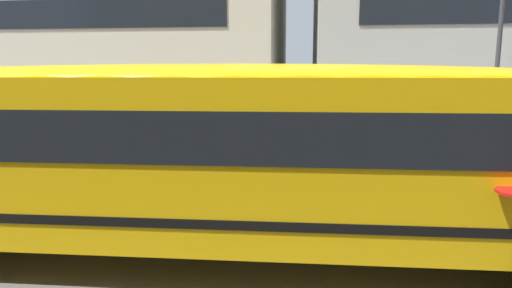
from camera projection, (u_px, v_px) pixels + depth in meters
ground_plane at (163, 219)px, 8.69m from camera, size 400.00×400.00×0.00m
sidewalk_far at (227, 154)px, 15.64m from camera, size 120.00×3.00×0.01m
lane_centreline at (163, 219)px, 8.69m from camera, size 110.00×0.16×0.01m
school_bus at (234, 145)px, 6.63m from camera, size 13.49×3.20×3.00m
street_lamp at (501, 25)px, 13.31m from camera, size 0.44×0.44×6.80m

